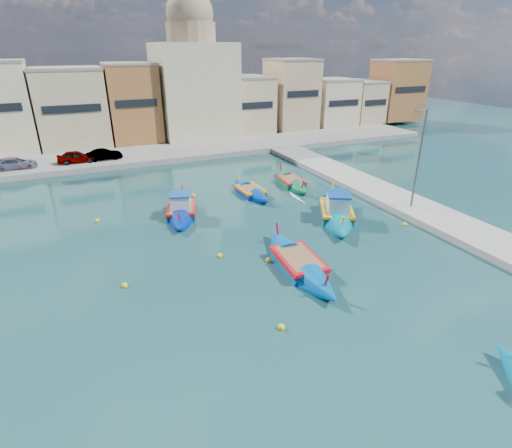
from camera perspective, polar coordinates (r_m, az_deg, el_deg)
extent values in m
plane|color=#164044|center=(20.77, -3.34, -11.58)|extent=(160.00, 160.00, 0.00)
cube|color=gray|center=(30.97, 29.46, -1.74)|extent=(4.00, 70.00, 0.50)
cube|color=gray|center=(49.63, -16.99, 9.23)|extent=(80.00, 8.00, 0.60)
cube|color=tan|center=(56.02, -24.79, 14.73)|extent=(7.88, 7.44, 8.99)
cube|color=gray|center=(55.63, -25.65, 19.41)|extent=(8.04, 7.59, 0.30)
cube|color=black|center=(52.22, -24.78, 14.71)|extent=(6.30, 0.10, 0.90)
cube|color=#A46533|center=(55.83, -17.14, 16.03)|extent=(6.17, 6.13, 9.43)
cube|color=gray|center=(55.45, -17.79, 20.99)|extent=(6.29, 6.26, 0.30)
cube|color=black|center=(52.71, -16.69, 16.19)|extent=(4.93, 0.10, 0.90)
cube|color=tan|center=(58.28, -9.51, 15.34)|extent=(7.31, 7.69, 6.05)
cube|color=gray|center=(57.90, -9.73, 18.45)|extent=(7.46, 7.85, 0.30)
cube|color=black|center=(54.52, -8.40, 15.15)|extent=(5.85, 0.10, 0.90)
cube|color=tan|center=(60.54, -1.91, 16.60)|extent=(7.54, 7.30, 7.41)
cube|color=gray|center=(60.16, -1.96, 20.25)|extent=(7.69, 7.45, 0.30)
cube|color=black|center=(57.11, -0.43, 16.54)|extent=(6.03, 0.10, 0.90)
cube|color=tan|center=(63.67, 5.06, 17.90)|extent=(6.36, 6.97, 9.63)
cube|color=gray|center=(63.35, 5.23, 22.37)|extent=(6.48, 7.11, 0.30)
cube|color=black|center=(60.57, 6.77, 17.98)|extent=(5.09, 0.10, 0.90)
cube|color=beige|center=(67.51, 10.68, 16.66)|extent=(6.63, 6.70, 6.65)
cube|color=gray|center=(67.18, 10.91, 19.60)|extent=(6.76, 6.83, 0.30)
cube|color=black|center=(64.72, 12.45, 16.52)|extent=(5.30, 0.10, 0.90)
cube|color=tan|center=(71.47, 14.71, 16.52)|extent=(5.08, 7.51, 6.20)
cube|color=gray|center=(71.16, 14.99, 19.11)|extent=(5.18, 7.66, 0.30)
cube|color=black|center=(68.52, 16.75, 16.27)|extent=(4.06, 0.10, 0.90)
cube|color=#A46533|center=(75.21, 19.53, 17.51)|extent=(7.79, 6.00, 9.33)
cube|color=gray|center=(74.93, 20.07, 21.14)|extent=(7.95, 6.12, 0.30)
cube|color=black|center=(72.97, 21.26, 17.48)|extent=(6.23, 0.10, 0.90)
cube|color=beige|center=(58.32, -8.81, 18.34)|extent=(10.00, 10.00, 12.00)
cylinder|color=#9E8466|center=(58.09, -9.30, 25.41)|extent=(6.40, 6.40, 2.40)
sphere|color=#9E8466|center=(58.20, -9.46, 27.56)|extent=(6.00, 6.00, 6.00)
cylinder|color=#595B60|center=(32.98, 22.15, 8.06)|extent=(0.16, 0.16, 8.00)
cylinder|color=#595B60|center=(31.96, 22.73, 14.72)|extent=(1.00, 0.10, 0.10)
cube|color=#595B60|center=(31.61, 22.07, 14.65)|extent=(0.35, 0.15, 0.18)
imported|color=#4C1919|center=(47.61, -24.29, 8.76)|extent=(3.87, 1.56, 1.32)
imported|color=#4C1919|center=(47.68, -20.82, 9.27)|extent=(3.75, 1.50, 1.21)
imported|color=#4C1919|center=(48.02, -31.21, 7.43)|extent=(4.12, 1.83, 1.18)
cube|color=#007DA1|center=(31.52, 11.38, 1.42)|extent=(3.88, 4.56, 1.11)
cone|color=#007DA1|center=(34.55, 10.86, 3.59)|extent=(3.72, 4.27, 2.86)
cone|color=#007DA1|center=(28.50, 12.04, -1.01)|extent=(3.72, 4.27, 2.86)
cube|color=yellow|center=(31.35, 11.45, 2.21)|extent=(4.06, 4.79, 0.20)
cube|color=red|center=(31.42, 11.42, 1.87)|extent=(4.01, 4.68, 0.11)
cube|color=olive|center=(31.32, 11.46, 2.36)|extent=(3.41, 4.08, 0.07)
cylinder|color=yellow|center=(34.62, 10.90, 4.90)|extent=(0.39, 0.54, 1.21)
cylinder|color=yellow|center=(27.91, 12.23, 0.06)|extent=(0.39, 0.54, 1.21)
cube|color=white|center=(30.56, 11.66, 3.03)|extent=(2.35, 2.53, 1.22)
cube|color=#0F47A5|center=(30.33, 11.77, 4.23)|extent=(2.50, 2.70, 0.13)
cube|color=#0029A2|center=(31.82, -10.56, 1.67)|extent=(2.87, 3.67, 1.01)
cone|color=#0029A2|center=(34.28, -10.38, 3.42)|extent=(2.80, 3.45, 2.52)
cone|color=#0029A2|center=(29.35, -10.78, -0.20)|extent=(2.80, 3.45, 2.52)
cube|color=red|center=(31.67, -10.62, 2.38)|extent=(3.00, 3.86, 0.18)
cube|color=red|center=(31.73, -10.59, 2.07)|extent=(2.98, 3.75, 0.10)
cube|color=olive|center=(31.64, -10.63, 2.51)|extent=(2.49, 3.30, 0.06)
cylinder|color=red|center=(34.31, -10.44, 4.60)|extent=(0.27, 0.50, 1.10)
cylinder|color=red|center=(28.85, -10.90, 0.78)|extent=(0.27, 0.50, 1.10)
cube|color=white|center=(31.00, -10.74, 3.15)|extent=(1.83, 1.98, 1.11)
cube|color=#0F47A5|center=(30.79, -10.83, 4.22)|extent=(1.94, 2.11, 0.12)
cube|color=#0B7544|center=(38.38, 5.00, 5.86)|extent=(2.21, 3.25, 0.92)
cone|color=#0B7544|center=(40.60, 3.69, 6.98)|extent=(2.18, 3.03, 2.32)
cone|color=#0B7544|center=(36.17, 6.48, 4.72)|extent=(2.18, 3.03, 2.32)
cube|color=red|center=(38.26, 5.02, 6.41)|extent=(2.31, 3.43, 0.17)
cube|color=#197F33|center=(38.31, 5.01, 6.17)|extent=(2.31, 3.32, 0.09)
cube|color=olive|center=(38.24, 5.03, 6.51)|extent=(1.90, 2.94, 0.06)
cylinder|color=red|center=(40.65, 3.59, 7.89)|extent=(0.18, 0.45, 1.00)
cylinder|color=red|center=(35.76, 6.68, 5.50)|extent=(0.18, 0.45, 1.00)
cube|color=#0035AB|center=(35.66, -0.78, 4.51)|extent=(1.90, 2.78, 0.89)
cone|color=#0035AB|center=(37.57, -2.27, 5.59)|extent=(1.89, 2.61, 2.21)
cone|color=#0035AB|center=(33.77, 0.88, 3.45)|extent=(1.89, 2.61, 2.21)
cube|color=yellow|center=(35.54, -0.78, 5.08)|extent=(1.97, 2.93, 0.16)
cube|color=red|center=(35.59, -0.78, 4.84)|extent=(1.99, 2.83, 0.09)
cube|color=olive|center=(35.52, -0.78, 5.19)|extent=(1.62, 2.52, 0.05)
cylinder|color=yellow|center=(37.58, -2.43, 6.53)|extent=(0.14, 0.43, 0.98)
cylinder|color=yellow|center=(33.38, 1.06, 4.26)|extent=(0.14, 0.43, 0.98)
cube|color=#005AAD|center=(23.98, 6.08, -5.79)|extent=(2.41, 3.78, 1.06)
cone|color=#005AAD|center=(26.35, 3.33, -2.66)|extent=(2.39, 3.50, 2.69)
cone|color=#005AAD|center=(21.70, 9.47, -9.33)|extent=(2.39, 3.50, 2.69)
cube|color=red|center=(23.76, 6.13, -4.86)|extent=(2.52, 3.98, 0.19)
cube|color=red|center=(23.85, 6.11, -5.26)|extent=(2.53, 3.85, 0.11)
cube|color=olive|center=(23.72, 6.14, -4.68)|extent=(2.07, 3.43, 0.06)
cylinder|color=red|center=(26.30, 3.12, -1.05)|extent=(0.19, 0.51, 1.16)
cylinder|color=red|center=(21.12, 9.98, -8.17)|extent=(0.19, 0.51, 1.16)
sphere|color=yellow|center=(23.28, -18.25, -8.36)|extent=(0.36, 0.36, 0.36)
sphere|color=yellow|center=(24.57, 1.80, -5.23)|extent=(0.36, 0.36, 0.36)
sphere|color=yellow|center=(35.62, -8.91, 4.02)|extent=(0.36, 0.36, 0.36)
sphere|color=yellow|center=(32.37, -21.75, 0.46)|extent=(0.36, 0.36, 0.36)
sphere|color=yellow|center=(31.38, 20.49, -0.08)|extent=(0.36, 0.36, 0.36)
sphere|color=yellow|center=(19.27, 3.64, -14.53)|extent=(0.36, 0.36, 0.36)
sphere|color=yellow|center=(25.17, -5.16, -4.56)|extent=(0.36, 0.36, 0.36)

